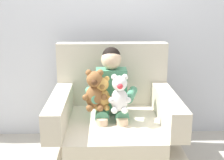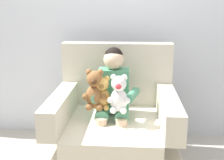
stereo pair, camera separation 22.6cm
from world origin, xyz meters
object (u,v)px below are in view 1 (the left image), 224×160
Objects in this scene: plush_white at (120,94)px; plush_brown at (95,91)px; seated_child at (112,92)px; armchair at (113,130)px; plush_honey at (102,94)px.

plush_brown is (-0.19, 0.05, 0.01)m from plush_white.
plush_brown is at bearing -130.40° from seated_child.
plush_white is (0.04, -0.15, 0.37)m from armchair.
armchair is 0.40m from plush_white.
seated_child is at bearing 124.33° from plush_white.
armchair is at bearing 122.10° from plush_white.
plush_white is 0.20m from plush_brown.
plush_honey is (-0.13, 0.06, -0.01)m from plush_white.
plush_brown is at bearing -177.18° from plush_honey.
plush_brown is (-0.15, -0.10, 0.38)m from armchair.
plush_white is at bearing -75.04° from armchair.
plush_white is at bearing -23.62° from plush_brown.
plush_white reaches higher than plush_honey.
seated_child is at bearing 117.54° from armchair.
plush_brown is (-0.14, -0.13, 0.05)m from seated_child.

